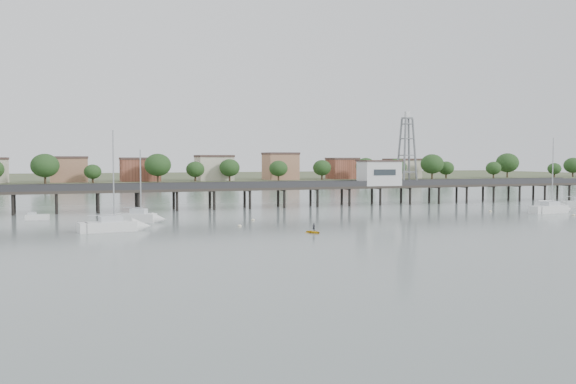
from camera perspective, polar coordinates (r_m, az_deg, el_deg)
name	(u,v)px	position (r m, az deg, el deg)	size (l,w,h in m)	color
ground_plane	(430,248)	(70.68, 12.55, -4.90)	(500.00, 500.00, 0.00)	slate
pier	(264,188)	(125.15, -2.12, 0.32)	(150.00, 5.00, 5.50)	#2D2823
pier_building	(379,173)	(134.60, 8.10, 1.71)	(8.40, 5.40, 5.30)	silver
lattice_tower	(407,151)	(137.70, 10.52, 3.56)	(3.20, 3.20, 15.50)	slate
sailboat_a	(121,226)	(88.24, -14.58, -2.95)	(8.86, 3.76, 14.15)	white
sailboat_b	(145,218)	(99.37, -12.60, -2.26)	(7.03, 4.94, 11.50)	white
sailboat_d	(556,209)	(123.85, 22.70, -1.40)	(8.76, 3.44, 14.08)	white
white_tender	(37,217)	(108.24, -21.44, -2.09)	(3.63, 1.85, 1.36)	white
yellow_dinghy	(314,233)	(83.11, 2.30, -3.66)	(1.68, 0.49, 2.35)	#E9AF13
dinghy_occupant	(314,233)	(83.11, 2.30, -3.66)	(0.37, 1.02, 0.24)	black
mooring_buoys	(349,219)	(102.36, 5.45, -2.37)	(73.23, 11.85, 0.39)	#F5E9BE
far_shore	(149,177)	(301.41, -12.25, 1.28)	(500.00, 170.00, 10.40)	#475133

